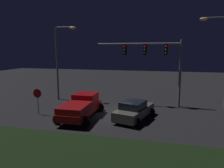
{
  "coord_description": "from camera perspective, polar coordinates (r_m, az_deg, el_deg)",
  "views": [
    {
      "loc": [
        3.94,
        -17.45,
        5.4
      ],
      "look_at": [
        -0.58,
        0.65,
        2.45
      ],
      "focal_mm": 33.52,
      "sensor_mm": 36.0,
      "label": 1
    }
  ],
  "objects": [
    {
      "name": "ground_plane",
      "position": [
        18.68,
        1.24,
        -7.8
      ],
      "size": [
        80.0,
        80.0,
        0.0
      ],
      "primitive_type": "plane",
      "color": "black"
    },
    {
      "name": "grass_median",
      "position": [
        11.09,
        -9.24,
        -19.97
      ],
      "size": [
        22.44,
        6.14,
        0.1
      ],
      "primitive_type": "cube",
      "color": "black",
      "rests_on": "ground_plane"
    },
    {
      "name": "pickup_truck",
      "position": [
        17.36,
        -8.33,
        -5.78
      ],
      "size": [
        2.96,
        5.45,
        1.8
      ],
      "rotation": [
        0.0,
        0.0,
        1.6
      ],
      "color": "maroon",
      "rests_on": "ground_plane"
    },
    {
      "name": "car_sedan",
      "position": [
        16.84,
        6.02,
        -7.12
      ],
      "size": [
        3.21,
        4.72,
        1.51
      ],
      "rotation": [
        0.0,
        0.0,
        1.3
      ],
      "color": "#514C47",
      "rests_on": "ground_plane"
    },
    {
      "name": "traffic_signal_gantry",
      "position": [
        20.91,
        11.56,
        7.45
      ],
      "size": [
        8.32,
        0.56,
        6.5
      ],
      "color": "slate",
      "rests_on": "ground_plane"
    },
    {
      "name": "street_lamp_left",
      "position": [
        23.6,
        -13.83,
        7.91
      ],
      "size": [
        2.42,
        0.44,
        8.05
      ],
      "color": "slate",
      "rests_on": "ground_plane"
    },
    {
      "name": "street_lamp_right",
      "position": [
        21.96,
        27.93,
        7.88
      ],
      "size": [
        2.81,
        0.44,
        8.55
      ],
      "color": "slate",
      "rests_on": "ground_plane"
    },
    {
      "name": "stop_sign",
      "position": [
        18.87,
        -19.66,
        -3.27
      ],
      "size": [
        0.76,
        0.08,
        2.23
      ],
      "color": "slate",
      "rests_on": "ground_plane"
    }
  ]
}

